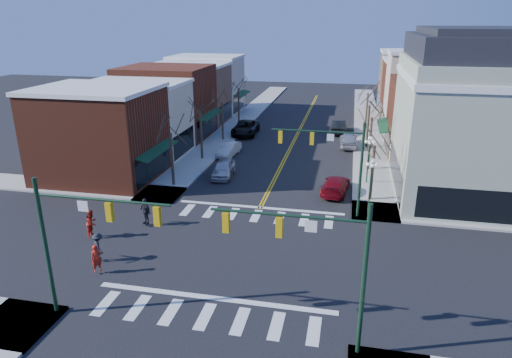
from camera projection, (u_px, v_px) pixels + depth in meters
The scene contains 36 objects.
ground at pixel (236, 256), 28.34m from camera, with size 160.00×160.00×0.00m, color black.
sidewalk_left at pixel (202, 156), 48.44m from camera, with size 3.50×70.00×0.15m, color #9E9B93.
sidewalk_right at pixel (371, 166), 45.07m from camera, with size 3.50×70.00×0.15m, color #9E9B93.
bldg_left_brick_a at pixel (99, 136), 40.82m from camera, with size 10.00×8.50×8.00m, color #602717.
bldg_left_stucco_a at pixel (138, 120), 48.05m from camera, with size 10.00×7.00×7.50m, color beige.
bldg_left_brick_b at pixel (167, 102), 55.26m from camera, with size 10.00×9.00×8.50m, color #602717.
bldg_left_tan at pixel (190, 94), 62.98m from camera, with size 10.00×7.50×7.80m, color #966F52.
bldg_left_stucco_b at pixel (207, 85), 70.06m from camera, with size 10.00×8.00×8.20m, color beige.
bldg_right_brick_a at pixel (439, 118), 47.75m from camera, with size 10.00×8.50×8.00m, color #602717.
bldg_right_stucco at pixel (429, 97), 54.56m from camera, with size 10.00×7.00×10.00m, color beige.
bldg_right_brick_b at pixel (420, 93), 61.73m from camera, with size 10.00×8.00×8.50m, color #602717.
bldg_right_tan at pixel (414, 83), 69.02m from camera, with size 10.00×8.00×9.00m, color #966F52.
victorian_corner at pixel (480, 115), 36.30m from camera, with size 12.25×14.25×13.30m.
traffic_mast_near_left at pixel (78, 231), 21.01m from camera, with size 6.60×0.28×7.20m.
traffic_mast_near_right at pixel (320, 256), 18.87m from camera, with size 6.60×0.28×7.20m.
traffic_mast_far_right at pixel (335, 155), 32.52m from camera, with size 6.60×0.28×7.20m.
lamppost_corner at pixel (371, 176), 33.61m from camera, with size 0.36×0.36×4.33m.
lamppost_midblock at pixel (369, 152), 39.60m from camera, with size 0.36×0.36×4.33m.
tree_left_a at pixel (172, 160), 39.30m from camera, with size 0.24×0.24×4.76m, color #382B21.
tree_left_b at pixel (201, 136), 46.63m from camera, with size 0.24×0.24×5.04m, color #382B21.
tree_left_c at pixel (223, 122), 54.09m from camera, with size 0.24×0.24×4.55m, color #382B21.
tree_left_d at pixel (239, 108), 61.41m from camera, with size 0.24×0.24×4.90m, color #382B21.
tree_right_a at pixel (372, 174), 36.09m from camera, with size 0.24×0.24×4.62m, color #382B21.
tree_right_b at pixel (370, 144), 43.37m from camera, with size 0.24×0.24×5.18m, color #382B21.
tree_right_c at pixel (368, 127), 50.81m from camera, with size 0.24×0.24×4.83m, color #382B21.
tree_right_d at pixel (366, 113), 58.16m from camera, with size 0.24×0.24×4.97m, color #382B21.
car_left_near at pixel (223, 169), 42.25m from camera, with size 1.78×4.44×1.51m, color #B0B0B5.
car_left_mid at pixel (229, 149), 48.63m from camera, with size 1.49×4.26×1.40m, color silver.
car_left_far at pixel (245, 128), 57.27m from camera, with size 2.85×6.18×1.72m, color black.
car_right_near at pixel (336, 185), 38.26m from camera, with size 1.99×4.88×1.42m, color maroon.
car_right_mid at pixel (349, 140), 51.81m from camera, with size 1.96×4.88×1.66m, color silver.
car_right_far at pixel (339, 126), 58.08m from camera, with size 1.78×5.11×1.68m, color black.
pedestrian_red_a at pixel (96, 258), 26.10m from camera, with size 0.60×0.40×1.66m, color #AE2012.
pedestrian_red_b at pixel (92, 223), 30.36m from camera, with size 0.91×0.71×1.87m, color red.
pedestrian_dark_a at pixel (145, 211), 32.11m from camera, with size 1.13×0.47×1.93m, color black.
pedestrian_dark_b at pixel (98, 246), 27.43m from camera, with size 1.11×0.64×1.72m, color black.
Camera 1 is at (6.37, -24.30, 14.04)m, focal length 32.00 mm.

